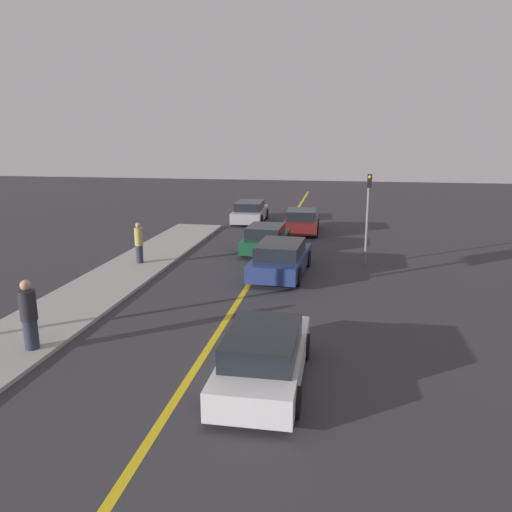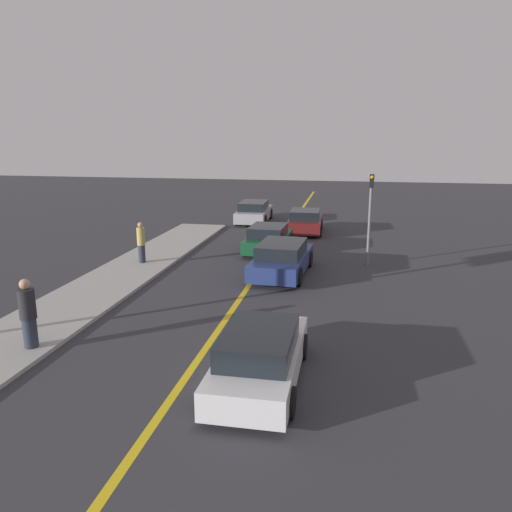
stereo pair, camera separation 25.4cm
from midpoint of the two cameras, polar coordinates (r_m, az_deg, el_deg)
The scene contains 10 objects.
road_center_line at distance 20.38m, azimuth -0.25°, elevation -1.85°, with size 0.20×60.00×0.01m.
sidewalk_left at distance 18.29m, azimuth -18.96°, elevation -4.27°, with size 2.76×27.71×0.11m.
car_near_right_lane at distance 11.40m, azimuth 0.27°, elevation -11.38°, with size 1.87×4.39×1.32m.
car_ahead_center at distance 19.89m, azimuth 2.47°, elevation -0.29°, with size 2.21×4.64×1.36m.
car_far_distant at distance 23.79m, azimuth 0.84°, elevation 1.98°, with size 2.04×3.92×1.29m.
car_parked_left_lot at distance 28.64m, azimuth 4.98°, elevation 3.95°, with size 2.06×3.88×1.32m.
car_oncoming_far at distance 32.00m, azimuth -0.91°, elevation 5.06°, with size 2.06×4.57×1.34m.
pedestrian_near_curb at distance 14.02m, azimuth -25.00°, elevation -6.13°, with size 0.42×0.42×1.83m.
pedestrian_mid_group at distance 21.83m, azimuth -13.55°, elevation 1.48°, with size 0.35×0.35×1.75m.
traffic_light at distance 21.52m, azimuth 12.34°, elevation 5.19°, with size 0.18×0.40×3.88m.
Camera 1 is at (3.32, -1.35, 5.47)m, focal length 35.00 mm.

